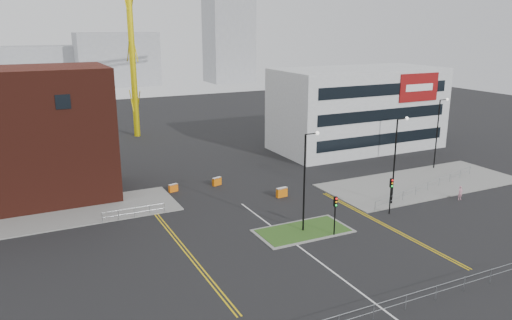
{
  "coord_description": "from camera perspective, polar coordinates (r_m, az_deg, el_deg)",
  "views": [
    {
      "loc": [
        -20.37,
        -27.79,
        18.1
      ],
      "look_at": [
        0.97,
        15.57,
        5.0
      ],
      "focal_mm": 35.0,
      "sensor_mm": 36.0,
      "label": 1
    }
  ],
  "objects": [
    {
      "name": "office_block",
      "position": [
        76.61,
        11.52,
        5.78
      ],
      "size": [
        25.0,
        12.2,
        12.0
      ],
      "color": "#B7BABD",
      "rests_on": "ground"
    },
    {
      "name": "barrier_right",
      "position": [
        54.37,
        2.97,
        -3.66
      ],
      "size": [
        1.29,
        0.54,
        1.05
      ],
      "color": "orange",
      "rests_on": "ground"
    },
    {
      "name": "pedestrian",
      "position": [
        57.7,
        22.32,
        -3.5
      ],
      "size": [
        0.57,
        0.38,
        1.53
      ],
      "primitive_type": "imported",
      "rotation": [
        0.0,
        0.0,
        -0.03
      ],
      "color": "pink",
      "rests_on": "ground"
    },
    {
      "name": "streetlamp_right_far",
      "position": [
        67.96,
        20.16,
        3.47
      ],
      "size": [
        1.46,
        0.36,
        9.18
      ],
      "color": "black",
      "rests_on": "ground"
    },
    {
      "name": "railing_left",
      "position": [
        49.85,
        -13.77,
        -5.66
      ],
      "size": [
        6.05,
        0.05,
        1.1
      ],
      "color": "gray",
      "rests_on": "ground"
    },
    {
      "name": "skyline_b",
      "position": [
        161.0,
        -15.57,
        11.03
      ],
      "size": [
        24.0,
        12.0,
        16.0
      ],
      "primitive_type": "cube",
      "color": "gray",
      "rests_on": "ground"
    },
    {
      "name": "island_kerb",
      "position": [
        45.91,
        5.39,
        -8.07
      ],
      "size": [
        8.6,
        4.6,
        0.08
      ],
      "primitive_type": "cube",
      "color": "slate",
      "rests_on": "ground"
    },
    {
      "name": "streetlamp_right_near",
      "position": [
        52.78,
        15.78,
        0.67
      ],
      "size": [
        1.46,
        0.36,
        9.18
      ],
      "color": "black",
      "rests_on": "ground"
    },
    {
      "name": "ground",
      "position": [
        38.92,
        9.11,
        -12.76
      ],
      "size": [
        200.0,
        200.0,
        0.0
      ],
      "primitive_type": "plane",
      "color": "black",
      "rests_on": "ground"
    },
    {
      "name": "streetlamp_island",
      "position": [
        44.18,
        5.81,
        -1.6
      ],
      "size": [
        1.46,
        0.36,
        9.18
      ],
      "color": "black",
      "rests_on": "ground"
    },
    {
      "name": "pavement_right",
      "position": [
        62.18,
        18.36,
        -2.5
      ],
      "size": [
        24.0,
        10.0,
        0.12
      ],
      "primitive_type": "cube",
      "color": "slate",
      "rests_on": "ground"
    },
    {
      "name": "grass_island",
      "position": [
        45.9,
        5.39,
        -8.05
      ],
      "size": [
        8.0,
        4.0,
        0.12
      ],
      "primitive_type": "cube",
      "color": "#29511B",
      "rests_on": "ground"
    },
    {
      "name": "yellow_right_a",
      "position": [
        48.59,
        14.27,
        -7.19
      ],
      "size": [
        0.12,
        20.0,
        0.01
      ],
      "primitive_type": "cube",
      "color": "gold",
      "rests_on": "ground"
    },
    {
      "name": "barrier_mid",
      "position": [
        58.36,
        -4.51,
        -2.42
      ],
      "size": [
        1.19,
        0.71,
        0.95
      ],
      "color": "#D5660B",
      "rests_on": "ground"
    },
    {
      "name": "pavement_left",
      "position": [
        52.96,
        -24.28,
        -6.16
      ],
      "size": [
        28.0,
        8.0,
        0.12
      ],
      "primitive_type": "cube",
      "color": "slate",
      "rests_on": "ground"
    },
    {
      "name": "traffic_light_island",
      "position": [
        44.45,
        9.05,
        -5.49
      ],
      "size": [
        0.28,
        0.33,
        3.65
      ],
      "color": "black",
      "rests_on": "ground"
    },
    {
      "name": "traffic_light_right",
      "position": [
        50.68,
        15.18,
        -3.23
      ],
      "size": [
        0.28,
        0.33,
        3.65
      ],
      "color": "black",
      "rests_on": "ground"
    },
    {
      "name": "railing_right",
      "position": [
        59.28,
        19.05,
        -2.68
      ],
      "size": [
        19.05,
        5.05,
        1.1
      ],
      "color": "gray",
      "rests_on": "ground"
    },
    {
      "name": "skyline_c",
      "position": [
        166.24,
        -3.12,
        13.73
      ],
      "size": [
        14.0,
        12.0,
        28.0
      ],
      "primitive_type": "cube",
      "color": "gray",
      "rests_on": "ground"
    },
    {
      "name": "centre_line",
      "position": [
        40.37,
        7.45,
        -11.6
      ],
      "size": [
        0.15,
        30.0,
        0.01
      ],
      "primitive_type": "cube",
      "color": "silver",
      "rests_on": "ground"
    },
    {
      "name": "yellow_right_b",
      "position": [
        48.78,
        14.54,
        -7.12
      ],
      "size": [
        0.12,
        20.0,
        0.01
      ],
      "primitive_type": "cube",
      "color": "gold",
      "rests_on": "ground"
    },
    {
      "name": "yellow_left_a",
      "position": [
        43.41,
        -8.71,
        -9.65
      ],
      "size": [
        0.12,
        24.0,
        0.01
      ],
      "primitive_type": "cube",
      "color": "gold",
      "rests_on": "ground"
    },
    {
      "name": "skyline_d",
      "position": [
        168.68,
        -22.28,
        9.94
      ],
      "size": [
        30.0,
        12.0,
        12.0
      ],
      "primitive_type": "cube",
      "color": "gray",
      "rests_on": "ground"
    },
    {
      "name": "yellow_left_b",
      "position": [
        43.49,
        -8.33,
        -9.59
      ],
      "size": [
        0.12,
        24.0,
        0.01
      ],
      "primitive_type": "cube",
      "color": "gold",
      "rests_on": "ground"
    },
    {
      "name": "railing_front",
      "position": [
        34.49,
        15.1,
        -15.55
      ],
      "size": [
        24.05,
        0.05,
        1.1
      ],
      "color": "gray",
      "rests_on": "ground"
    },
    {
      "name": "barrier_left",
      "position": [
        56.75,
        -9.44,
        -3.13
      ],
      "size": [
        1.12,
        0.63,
        0.89
      ],
      "color": "orange",
      "rests_on": "ground"
    }
  ]
}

